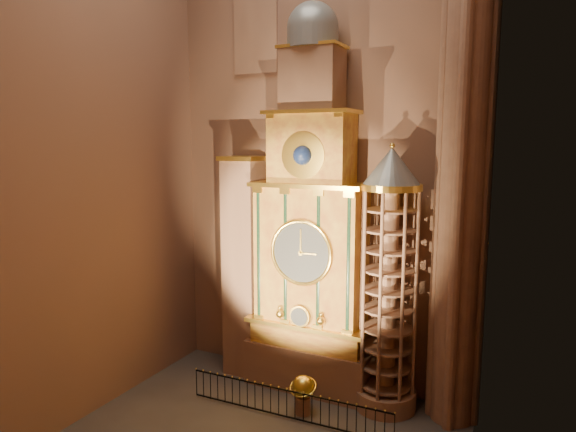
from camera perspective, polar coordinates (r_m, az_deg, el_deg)
The scene contains 10 objects.
wall_back at distance 22.60m, azimuth 3.72°, elevation 8.64°, with size 22.00×22.00×0.00m, color #845A47.
wall_left at distance 21.64m, azimuth -20.47°, elevation 8.15°, with size 22.00×22.00×0.00m, color #845A47.
wall_right at distance 14.94m, azimuth 19.94°, elevation 8.31°, with size 22.00×22.00×0.00m, color #845A47.
astronomical_clock at distance 22.05m, azimuth 2.57°, elevation -2.64°, with size 5.60×2.41×16.70m.
portrait_tower at distance 23.94m, azimuth -4.93°, elevation -5.53°, with size 1.80×1.60×10.20m.
stair_turret at distance 20.99m, azimuth 11.08°, elevation -7.31°, with size 2.50×2.50×10.80m.
gothic_pier at distance 20.01m, azimuth 19.05°, elevation 8.24°, with size 2.04×2.04×22.00m.
stained_glass_window at distance 24.59m, azimuth -3.64°, elevation 21.55°, with size 2.20×0.14×5.20m.
celestial_globe at distance 21.69m, azimuth 1.67°, elevation -18.88°, with size 1.16×1.10×1.59m.
iron_railing at distance 21.46m, azimuth -0.14°, elevation -20.16°, with size 8.52×0.30×1.17m.
Camera 1 is at (8.75, -14.83, 10.89)m, focal length 32.00 mm.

